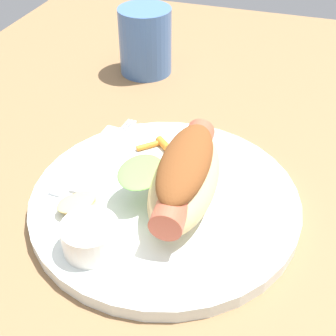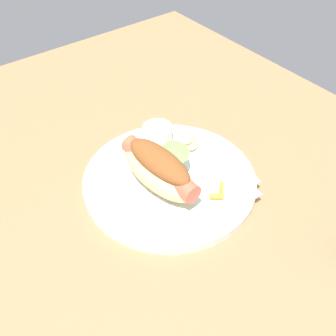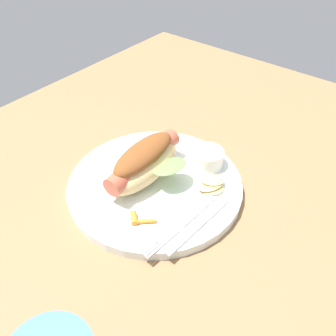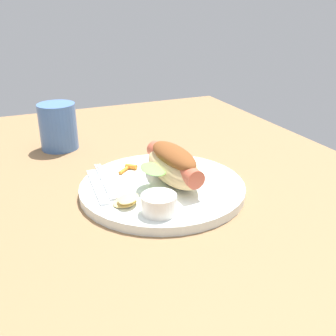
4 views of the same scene
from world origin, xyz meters
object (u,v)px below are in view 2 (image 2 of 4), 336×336
object	(u,v)px
plate	(169,181)
knife	(231,160)
hot_dog	(159,168)
fork	(227,168)
chips_pile	(189,141)
sauce_ramekin	(157,134)
carrot_garnish	(219,194)

from	to	relation	value
plate	knife	distance (cm)	11.58
hot_dog	fork	bearing A→B (deg)	65.52
chips_pile	hot_dog	bearing A→B (deg)	114.83
plate	hot_dog	bearing A→B (deg)	92.66
plate	sauce_ramekin	xyz separation A→B (cm)	(9.21, -4.34, 2.30)
plate	fork	size ratio (longest dim) A/B	1.91
hot_dog	knife	size ratio (longest dim) A/B	1.16
fork	knife	world-z (taller)	same
hot_dog	carrot_garnish	size ratio (longest dim) A/B	3.87
hot_dog	sauce_ramekin	distance (cm)	11.48
chips_pile	carrot_garnish	world-z (taller)	chips_pile
sauce_ramekin	carrot_garnish	world-z (taller)	sauce_ramekin
plate	hot_dog	xyz separation A→B (cm)	(-0.10, 2.12, 4.16)
carrot_garnish	hot_dog	bearing A→B (deg)	35.56
plate	carrot_garnish	xyz separation A→B (cm)	(-8.19, -3.66, 1.23)
hot_dog	carrot_garnish	world-z (taller)	hot_dog
fork	carrot_garnish	xyz separation A→B (cm)	(-3.69, 5.50, 0.23)
fork	chips_pile	distance (cm)	9.23
plate	sauce_ramekin	size ratio (longest dim) A/B	5.35
hot_dog	chips_pile	bearing A→B (deg)	111.69
fork	carrot_garnish	size ratio (longest dim) A/B	3.62
fork	knife	distance (cm)	2.20
knife	carrot_garnish	bearing A→B (deg)	-53.14
plate	chips_pile	bearing A→B (deg)	-60.26
sauce_ramekin	chips_pile	distance (cm)	5.99
sauce_ramekin	plate	bearing A→B (deg)	154.79
sauce_ramekin	chips_pile	world-z (taller)	sauce_ramekin
hot_dog	sauce_ramekin	size ratio (longest dim) A/B	2.99
hot_dog	sauce_ramekin	bearing A→B (deg)	142.10
fork	knife	size ratio (longest dim) A/B	1.08
sauce_ramekin	knife	xyz separation A→B (cm)	(-12.57, -6.70, -1.32)
sauce_ramekin	fork	world-z (taller)	sauce_ramekin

